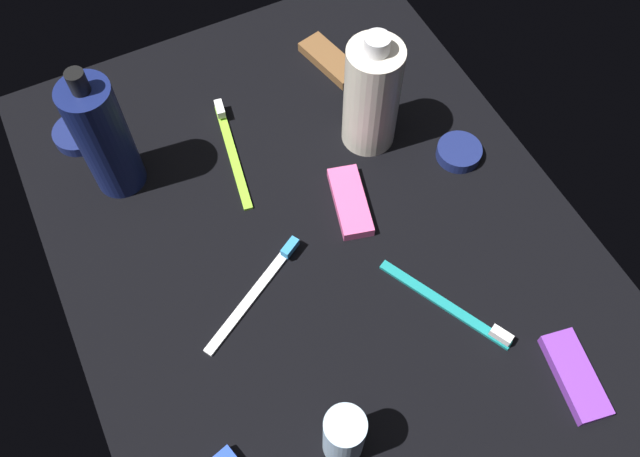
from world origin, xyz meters
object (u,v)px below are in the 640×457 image
Objects in this scene: cream_tin_right at (79,134)px; cream_tin_left at (459,152)px; lotion_bottle at (104,138)px; toothbrush_white at (259,286)px; toothbrush_teal at (452,308)px; bodywash_bottle at (372,96)px; deodorant_stick at (344,436)px; snack_bar_pink at (350,202)px; toothbrush_lime at (231,148)px; snack_bar_brown at (330,60)px; snack_bar_purple at (575,376)px.

cream_tin_left is at bearing 60.17° from cream_tin_right.
lotion_bottle reaches higher than cream_tin_right.
toothbrush_white is at bearing 22.11° from cream_tin_right.
bodywash_bottle is at bearing 172.97° from toothbrush_teal.
toothbrush_white is (-21.18, -0.58, -4.22)cm from deodorant_stick.
toothbrush_white is 2.64× the size of cream_tin_left.
bodywash_bottle reaches higher than snack_bar_pink.
deodorant_stick is 0.93× the size of snack_bar_pink.
deodorant_stick is 0.60× the size of toothbrush_white.
cream_tin_right is (-11.47, -18.12, 0.20)cm from toothbrush_lime.
snack_bar_purple is (55.30, 3.20, 0.00)cm from snack_bar_brown.
deodorant_stick is 42.47cm from toothbrush_lime.
snack_bar_purple is at bearing 6.39° from bodywash_bottle.
snack_bar_purple is (13.29, 7.98, 0.14)cm from toothbrush_teal.
snack_bar_purple is at bearing 30.98° from toothbrush_teal.
snack_bar_brown is at bearing 99.91° from lotion_bottle.
cream_tin_left is at bearing 61.89° from toothbrush_lime.
toothbrush_lime is 2.62× the size of cream_tin_right.
snack_bar_brown is 1.70× the size of cream_tin_left.
toothbrush_lime is at bearing 81.61° from lotion_bottle.
snack_bar_pink is at bearing -34.22° from snack_bar_brown.
bodywash_bottle is 20.66cm from toothbrush_lime.
snack_bar_brown is at bearing 139.92° from toothbrush_white.
toothbrush_lime is 1.73× the size of snack_bar_purple.
lotion_bottle is 2.97× the size of cream_tin_right.
deodorant_stick is at bearing -14.49° from snack_bar_pink.
bodywash_bottle is 41.86cm from snack_bar_purple.
bodywash_bottle is 14.84cm from cream_tin_left.
toothbrush_white is (23.06, 9.99, -8.36)cm from lotion_bottle.
deodorant_stick is (35.86, -22.51, -3.57)cm from bodywash_bottle.
toothbrush_lime is 1.73× the size of snack_bar_pink.
snack_bar_purple is (31.92, 12.08, 0.00)cm from snack_bar_pink.
bodywash_bottle is (8.38, 33.08, -0.57)cm from lotion_bottle.
lotion_bottle reaches higher than snack_bar_purple.
snack_bar_purple is 32.70cm from cream_tin_left.
toothbrush_white reaches higher than cream_tin_right.
toothbrush_teal is 1.59× the size of snack_bar_brown.
toothbrush_teal is (33.78, 14.71, 0.00)cm from toothbrush_lime.
cream_tin_right is at bearing -161.23° from lotion_bottle.
toothbrush_lime reaches higher than cream_tin_right.
lotion_bottle is 45.67cm from deodorant_stick.
toothbrush_teal is (27.60, -3.40, -7.79)cm from bodywash_bottle.
snack_bar_purple is (49.28, 37.66, -8.21)cm from lotion_bottle.
lotion_bottle is 1.96× the size of snack_bar_brown.
toothbrush_lime is 1.08× the size of toothbrush_teal.
toothbrush_teal reaches higher than snack_bar_purple.
lotion_bottle is 34.13cm from bodywash_bottle.
lotion_bottle is 1.23× the size of toothbrush_teal.
toothbrush_teal is 1.59× the size of snack_bar_purple.
toothbrush_white is (14.68, -23.10, -7.79)cm from bodywash_bottle.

